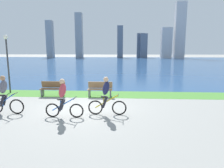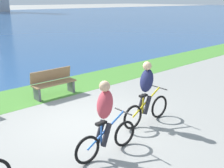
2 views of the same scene
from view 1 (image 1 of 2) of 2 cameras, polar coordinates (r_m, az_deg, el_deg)
ground_plane at (r=9.91m, az=-8.00°, el=-6.79°), size 300.00×300.00×0.00m
grass_strip_bayside at (r=12.88m, az=-5.24°, el=-2.92°), size 120.00×2.06×0.01m
bay_water_surface at (r=51.99m, az=1.45°, el=6.44°), size 300.00×76.83×0.00m
cyclist_lead at (r=8.57m, az=-1.63°, el=-3.51°), size 1.68×0.52×1.68m
cyclist_trailing at (r=8.47m, az=-13.92°, el=-4.00°), size 1.63×0.52×1.64m
cyclist_distant_rear at (r=9.90m, az=-28.58°, el=-2.86°), size 1.64×0.52×1.71m
bench_near_path at (r=12.84m, az=-16.68°, el=-1.29°), size 1.50×0.47×0.90m
bench_far_along_path at (r=12.16m, az=-3.46°, el=-1.49°), size 1.50×0.47×0.90m
lamppost_tall at (r=14.69m, az=-27.94°, el=7.33°), size 0.28×0.28×3.79m
city_skyline_far_shore at (r=81.35m, az=6.42°, el=12.78°), size 54.60×10.80×20.82m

